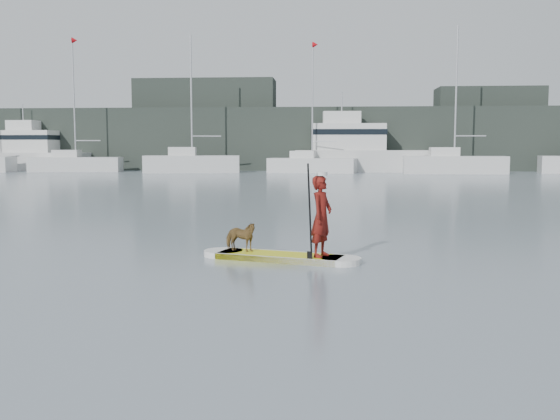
# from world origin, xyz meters

# --- Properties ---
(ground) EXTENTS (140.00, 140.00, 0.00)m
(ground) POSITION_xyz_m (0.00, 0.00, 0.00)
(ground) COLOR slate
(ground) RESTS_ON ground
(paddleboard) EXTENTS (3.20, 1.50, 0.12)m
(paddleboard) POSITION_xyz_m (1.44, 3.30, 0.06)
(paddleboard) COLOR yellow
(paddleboard) RESTS_ON ground
(paddler) EXTENTS (0.58, 0.68, 1.58)m
(paddler) POSITION_xyz_m (2.27, 3.06, 0.91)
(paddler) COLOR maroon
(paddler) RESTS_ON paddleboard
(white_cap) EXTENTS (0.22, 0.22, 0.07)m
(white_cap) POSITION_xyz_m (2.27, 3.06, 1.73)
(white_cap) COLOR silver
(white_cap) RESTS_ON paddler
(dog) EXTENTS (0.79, 0.54, 0.61)m
(dog) POSITION_xyz_m (0.61, 3.54, 0.42)
(dog) COLOR brown
(dog) RESTS_ON paddleboard
(paddle) EXTENTS (0.12, 0.30, 2.00)m
(paddle) POSITION_xyz_m (2.05, 2.80, 0.80)
(paddle) COLOR black
(paddle) RESTS_ON ground
(sailboat_b) EXTENTS (8.34, 3.40, 12.05)m
(sailboat_b) POSITION_xyz_m (-20.70, 46.60, 0.84)
(sailboat_b) COLOR silver
(sailboat_b) RESTS_ON ground
(sailboat_c) EXTENTS (8.63, 3.90, 11.96)m
(sailboat_c) POSITION_xyz_m (-9.68, 45.58, 0.89)
(sailboat_c) COLOR silver
(sailboat_c) RESTS_ON ground
(sailboat_d) EXTENTS (7.95, 3.74, 11.26)m
(sailboat_d) POSITION_xyz_m (0.94, 45.81, 0.80)
(sailboat_d) COLOR silver
(sailboat_d) RESTS_ON ground
(sailboat_e) EXTENTS (8.62, 3.25, 12.28)m
(sailboat_e) POSITION_xyz_m (12.98, 44.91, 0.88)
(sailboat_e) COLOR silver
(sailboat_e) RESTS_ON ground
(motor_yacht_a) EXTENTS (12.07, 4.16, 7.16)m
(motor_yacht_a) POSITION_xyz_m (4.84, 48.09, 2.01)
(motor_yacht_a) COLOR silver
(motor_yacht_a) RESTS_ON ground
(motor_yacht_b) EXTENTS (9.75, 3.90, 6.30)m
(motor_yacht_b) POSITION_xyz_m (-25.74, 49.07, 1.77)
(motor_yacht_b) COLOR silver
(motor_yacht_b) RESTS_ON ground
(shore_mass) EXTENTS (90.00, 6.00, 6.00)m
(shore_mass) POSITION_xyz_m (0.00, 53.00, 3.00)
(shore_mass) COLOR black
(shore_mass) RESTS_ON ground
(shore_building_west) EXTENTS (14.00, 4.00, 9.00)m
(shore_building_west) POSITION_xyz_m (-10.00, 54.00, 4.50)
(shore_building_west) COLOR black
(shore_building_west) RESTS_ON ground
(shore_building_east) EXTENTS (10.00, 4.00, 8.00)m
(shore_building_east) POSITION_xyz_m (18.00, 54.00, 4.00)
(shore_building_east) COLOR black
(shore_building_east) RESTS_ON ground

